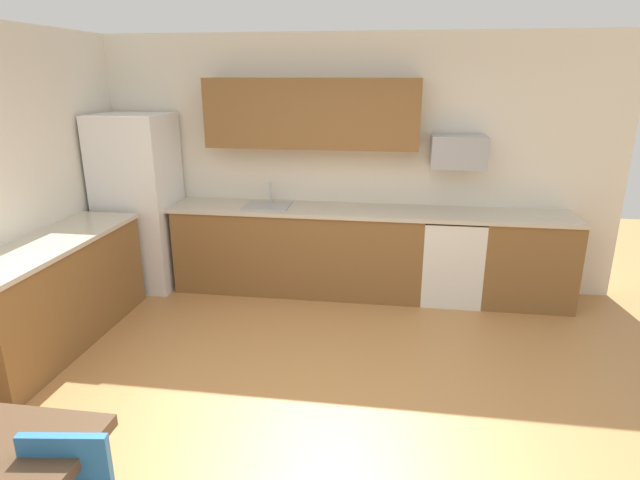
% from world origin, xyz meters
% --- Properties ---
extents(ground_plane, '(12.00, 12.00, 0.00)m').
position_xyz_m(ground_plane, '(0.00, 0.00, 0.00)').
color(ground_plane, '#B77F47').
extents(wall_back, '(5.80, 0.10, 2.70)m').
position_xyz_m(wall_back, '(0.00, 2.65, 1.35)').
color(wall_back, silver).
rests_on(wall_back, ground).
extents(cabinet_run_back, '(2.64, 0.60, 0.90)m').
position_xyz_m(cabinet_run_back, '(-0.43, 2.30, 0.45)').
color(cabinet_run_back, brown).
rests_on(cabinet_run_back, ground).
extents(cabinet_run_back_right, '(0.91, 0.60, 0.90)m').
position_xyz_m(cabinet_run_back_right, '(1.95, 2.30, 0.45)').
color(cabinet_run_back_right, brown).
rests_on(cabinet_run_back_right, ground).
extents(cabinet_run_left, '(0.60, 2.00, 0.90)m').
position_xyz_m(cabinet_run_left, '(-2.30, 0.80, 0.45)').
color(cabinet_run_left, brown).
rests_on(cabinet_run_left, ground).
extents(countertop_back, '(4.80, 0.64, 0.04)m').
position_xyz_m(countertop_back, '(0.00, 2.30, 0.92)').
color(countertop_back, beige).
rests_on(countertop_back, cabinet_run_back).
extents(countertop_left, '(0.64, 2.00, 0.04)m').
position_xyz_m(countertop_left, '(-2.30, 0.80, 0.92)').
color(countertop_left, beige).
rests_on(countertop_left, cabinet_run_left).
extents(upper_cabinets_back, '(2.20, 0.34, 0.70)m').
position_xyz_m(upper_cabinets_back, '(-0.30, 2.43, 1.90)').
color(upper_cabinets_back, brown).
extents(refrigerator, '(0.76, 0.70, 1.89)m').
position_xyz_m(refrigerator, '(-2.18, 2.22, 0.95)').
color(refrigerator, white).
rests_on(refrigerator, ground).
extents(oven_range, '(0.60, 0.60, 0.91)m').
position_xyz_m(oven_range, '(1.19, 2.30, 0.46)').
color(oven_range, white).
rests_on(oven_range, ground).
extents(microwave, '(0.54, 0.36, 0.32)m').
position_xyz_m(microwave, '(1.19, 2.40, 1.54)').
color(microwave, '#9EA0A5').
extents(sink_basin, '(0.48, 0.40, 0.14)m').
position_xyz_m(sink_basin, '(-0.76, 2.30, 0.88)').
color(sink_basin, '#A5A8AD').
rests_on(sink_basin, countertop_back).
extents(sink_faucet, '(0.02, 0.02, 0.24)m').
position_xyz_m(sink_faucet, '(-0.76, 2.48, 1.04)').
color(sink_faucet, '#B2B5BA').
rests_on(sink_faucet, countertop_back).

